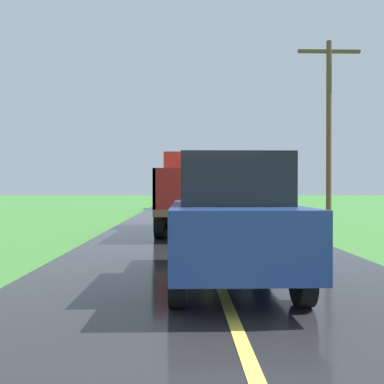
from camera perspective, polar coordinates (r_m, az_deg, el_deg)
name	(u,v)px	position (r m, az deg, el deg)	size (l,w,h in m)	color
banana_truck_near	(193,191)	(14.35, 0.20, 0.20)	(2.38, 5.82, 2.80)	#2D2D30
banana_truck_far	(184,190)	(30.10, -1.08, 0.29)	(2.38, 5.81, 2.80)	#2D2D30
utility_pole_roadside	(329,126)	(16.43, 18.88, 8.86)	(2.40, 0.20, 7.20)	brown
following_car	(229,218)	(6.14, 5.23, -3.77)	(1.74, 4.10, 1.92)	navy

